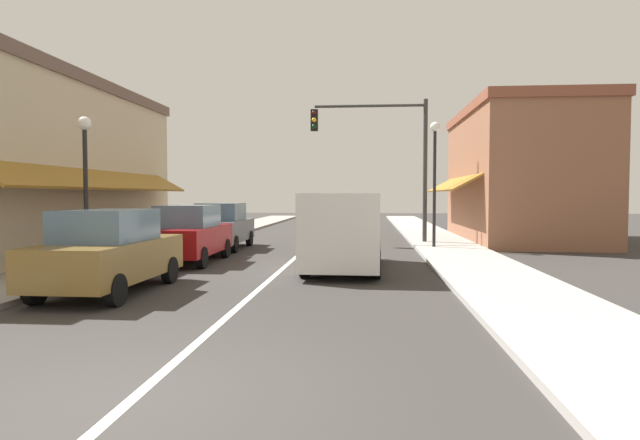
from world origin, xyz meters
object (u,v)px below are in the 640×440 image
at_px(parked_car_second_left, 189,234).
at_px(street_lamp_left_near, 85,166).
at_px(traffic_signal_mast_arm, 387,146).
at_px(street_lamp_right_mid, 435,164).
at_px(parked_car_nearest_left, 109,252).
at_px(parked_car_third_left, 222,226).
at_px(van_in_lane, 344,229).

distance_m(parked_car_second_left, street_lamp_left_near, 3.62).
bearing_deg(traffic_signal_mast_arm, street_lamp_left_near, -132.73).
distance_m(parked_car_second_left, street_lamp_right_mid, 9.53).
height_order(parked_car_nearest_left, street_lamp_right_mid, street_lamp_right_mid).
height_order(parked_car_nearest_left, street_lamp_left_near, street_lamp_left_near).
height_order(parked_car_nearest_left, traffic_signal_mast_arm, traffic_signal_mast_arm).
distance_m(parked_car_nearest_left, street_lamp_right_mid, 12.86).
xyz_separation_m(parked_car_nearest_left, parked_car_second_left, (-0.01, 5.18, 0.00)).
distance_m(parked_car_third_left, van_in_lane, 7.32).
distance_m(parked_car_second_left, traffic_signal_mast_arm, 9.85).
relative_size(parked_car_third_left, street_lamp_left_near, 0.99).
bearing_deg(van_in_lane, street_lamp_left_near, -170.33).
distance_m(van_in_lane, street_lamp_right_mid, 6.91).
height_order(parked_car_nearest_left, parked_car_second_left, same).
bearing_deg(parked_car_second_left, van_in_lane, -14.20).
bearing_deg(street_lamp_right_mid, parked_car_third_left, -177.35).
bearing_deg(parked_car_nearest_left, street_lamp_right_mid, 51.38).
distance_m(parked_car_nearest_left, street_lamp_left_near, 4.18).
height_order(parked_car_second_left, van_in_lane, van_in_lane).
bearing_deg(van_in_lane, parked_car_nearest_left, -138.74).
bearing_deg(street_lamp_left_near, parked_car_nearest_left, -54.90).
xyz_separation_m(traffic_signal_mast_arm, street_lamp_left_near, (-8.36, -9.05, -1.26)).
relative_size(traffic_signal_mast_arm, street_lamp_right_mid, 1.26).
relative_size(van_in_lane, street_lamp_left_near, 1.25).
height_order(street_lamp_left_near, street_lamp_right_mid, street_lamp_right_mid).
relative_size(parked_car_nearest_left, traffic_signal_mast_arm, 0.68).
height_order(van_in_lane, street_lamp_right_mid, street_lamp_right_mid).
distance_m(parked_car_nearest_left, parked_car_second_left, 5.18).
xyz_separation_m(parked_car_nearest_left, parked_car_third_left, (-0.15, 9.43, 0.00)).
relative_size(parked_car_third_left, traffic_signal_mast_arm, 0.68).
xyz_separation_m(parked_car_second_left, parked_car_third_left, (-0.13, 4.25, 0.00)).
height_order(van_in_lane, traffic_signal_mast_arm, traffic_signal_mast_arm).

